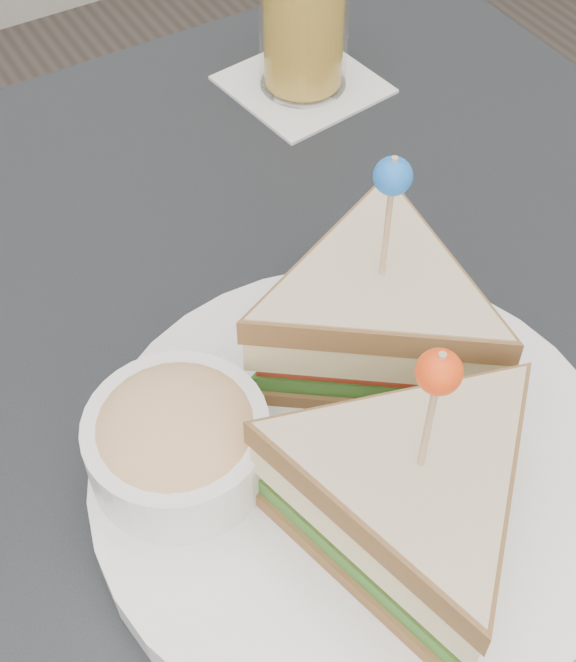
# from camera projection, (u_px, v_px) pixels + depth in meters

# --- Properties ---
(table) EXTENTS (0.80, 0.80, 0.75)m
(table) POSITION_uv_depth(u_px,v_px,m) (283.00, 467.00, 0.62)
(table) COLOR black
(table) RESTS_ON ground
(plate_meal) EXTENTS (0.36, 0.36, 0.18)m
(plate_meal) POSITION_uv_depth(u_px,v_px,m) (364.00, 422.00, 0.50)
(plate_meal) COLOR white
(plate_meal) RESTS_ON table
(drink_set) EXTENTS (0.13, 0.13, 0.15)m
(drink_set) POSITION_uv_depth(u_px,v_px,m) (304.00, 16.00, 0.73)
(drink_set) COLOR white
(drink_set) RESTS_ON table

